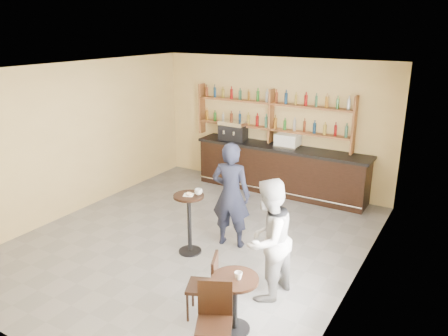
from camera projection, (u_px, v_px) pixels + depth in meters
The scene contains 23 objects.
floor at pixel (194, 240), 8.34m from camera, with size 7.00×7.00×0.00m, color slate.
ceiling at pixel (190, 69), 7.35m from camera, with size 7.00×7.00×0.00m, color white.
wall_back at pixel (273, 124), 10.71m from camera, with size 7.00×7.00×0.00m, color #E5C682.
wall_front at pixel (17, 237), 4.98m from camera, with size 7.00×7.00×0.00m, color #E5C682.
wall_left at pixel (76, 139), 9.30m from camera, with size 7.00×7.00×0.00m, color #E5C682.
wall_right at pixel (360, 190), 6.39m from camera, with size 7.00×7.00×0.00m, color #E5C682.
window_pane at pixel (336, 213), 5.38m from camera, with size 2.00×2.00×0.00m, color white.
window_frame at pixel (336, 213), 5.39m from camera, with size 0.04×1.70×2.10m, color black, non-canonical shape.
shelf_unit at pixel (271, 116), 10.53m from camera, with size 4.00×0.26×1.40m, color brown, non-canonical shape.
liquor_bottles at pixel (271, 109), 10.48m from camera, with size 3.68×0.10×1.00m, color #8C5919, non-canonical shape.
bar_counter at pixel (280, 170), 10.55m from camera, with size 4.26×0.83×1.15m, color black, non-canonical shape.
espresso_machine at pixel (233, 131), 10.93m from camera, with size 0.66×0.42×0.47m, color black, non-canonical shape.
pastry_case at pixel (288, 141), 10.24m from camera, with size 0.55×0.44×0.33m, color silver, non-canonical shape.
pedestal_table at pixel (189, 224), 7.72m from camera, with size 0.54×0.54×1.10m, color black, non-canonical shape.
napkin at pixel (189, 195), 7.55m from camera, with size 0.17×0.17×0.00m, color white.
donut at pixel (189, 194), 7.53m from camera, with size 0.12×0.12×0.04m, color #D5904E.
cup_pedestal at pixel (198, 192), 7.55m from camera, with size 0.14×0.14×0.11m, color white.
man_main at pixel (231, 195), 7.88m from camera, with size 0.72×0.47×1.97m, color black.
cafe_table at pixel (235, 304), 5.76m from camera, with size 0.63×0.63×0.80m, color black, non-canonical shape.
cup_cafe at pixel (238, 276), 5.59m from camera, with size 0.11×0.11×0.10m, color white.
chair_west at pixel (202, 286), 6.04m from camera, with size 0.40×0.40×0.94m, color black, non-canonical shape.
chair_south at pixel (214, 325), 5.21m from camera, with size 0.43×0.43×0.99m, color black, non-canonical shape.
patron_second at pixel (268, 240), 6.36m from camera, with size 0.90×0.70×1.86m, color gray.
Camera 1 is at (4.32, -6.16, 3.90)m, focal length 35.00 mm.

